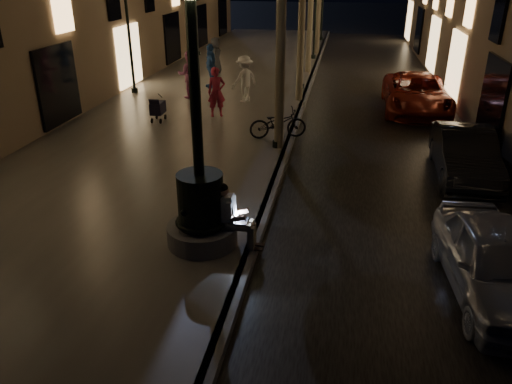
% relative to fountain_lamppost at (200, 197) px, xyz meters
% --- Properties ---
extents(ground, '(120.00, 120.00, 0.00)m').
position_rel_fountain_lamppost_xyz_m(ground, '(1.00, 13.00, -1.21)').
color(ground, black).
rests_on(ground, ground).
extents(cobble_lane, '(6.00, 45.00, 0.02)m').
position_rel_fountain_lamppost_xyz_m(cobble_lane, '(4.00, 13.00, -1.20)').
color(cobble_lane, black).
rests_on(cobble_lane, ground).
extents(promenade, '(8.00, 45.00, 0.20)m').
position_rel_fountain_lamppost_xyz_m(promenade, '(-3.00, 13.00, -1.11)').
color(promenade, '#635D57').
rests_on(promenade, ground).
extents(curb_strip, '(0.25, 45.00, 0.20)m').
position_rel_fountain_lamppost_xyz_m(curb_strip, '(1.00, 13.00, -1.11)').
color(curb_strip, '#59595B').
rests_on(curb_strip, ground).
extents(fountain_lamppost, '(1.40, 1.40, 5.21)m').
position_rel_fountain_lamppost_xyz_m(fountain_lamppost, '(0.00, 0.00, 0.00)').
color(fountain_lamppost, '#59595B').
rests_on(fountain_lamppost, promenade).
extents(seated_man_laptop, '(0.97, 0.33, 1.34)m').
position_rel_fountain_lamppost_xyz_m(seated_man_laptop, '(0.61, 0.00, -0.30)').
color(seated_man_laptop, gray).
rests_on(seated_man_laptop, promenade).
extents(lamp_curb_a, '(0.36, 0.36, 4.81)m').
position_rel_fountain_lamppost_xyz_m(lamp_curb_a, '(0.70, 6.00, 2.02)').
color(lamp_curb_a, black).
rests_on(lamp_curb_a, promenade).
extents(lamp_curb_b, '(0.36, 0.36, 4.81)m').
position_rel_fountain_lamppost_xyz_m(lamp_curb_b, '(0.70, 14.00, 2.02)').
color(lamp_curb_b, black).
rests_on(lamp_curb_b, promenade).
extents(lamp_curb_c, '(0.36, 0.36, 4.81)m').
position_rel_fountain_lamppost_xyz_m(lamp_curb_c, '(0.70, 22.00, 2.02)').
color(lamp_curb_c, black).
rests_on(lamp_curb_c, promenade).
extents(lamp_left_b, '(0.36, 0.36, 4.81)m').
position_rel_fountain_lamppost_xyz_m(lamp_left_b, '(-6.40, 12.00, 2.02)').
color(lamp_left_b, black).
rests_on(lamp_left_b, promenade).
extents(lamp_left_c, '(0.36, 0.36, 4.81)m').
position_rel_fountain_lamppost_xyz_m(lamp_left_c, '(-6.40, 22.00, 2.02)').
color(lamp_left_c, black).
rests_on(lamp_left_c, promenade).
extents(stroller, '(0.42, 0.95, 0.97)m').
position_rel_fountain_lamppost_xyz_m(stroller, '(-3.84, 7.98, -0.53)').
color(stroller, black).
rests_on(stroller, promenade).
extents(car_front, '(1.79, 3.91, 1.30)m').
position_rel_fountain_lamppost_xyz_m(car_front, '(5.38, -0.50, -0.56)').
color(car_front, '#A7A9AE').
rests_on(car_front, ground).
extents(car_second, '(1.53, 4.07, 1.33)m').
position_rel_fountain_lamppost_xyz_m(car_second, '(5.94, 5.00, -0.55)').
color(car_second, black).
rests_on(car_second, ground).
extents(car_third, '(2.45, 5.20, 1.44)m').
position_rel_fountain_lamppost_xyz_m(car_third, '(5.41, 11.63, -0.49)').
color(car_third, maroon).
rests_on(car_third, ground).
extents(pedestrian_red, '(0.77, 0.66, 1.78)m').
position_rel_fountain_lamppost_xyz_m(pedestrian_red, '(-1.94, 9.01, -0.12)').
color(pedestrian_red, '#AA223A').
rests_on(pedestrian_red, promenade).
extents(pedestrian_pink, '(1.10, 0.95, 1.93)m').
position_rel_fountain_lamppost_xyz_m(pedestrian_pink, '(-3.72, 11.52, -0.05)').
color(pedestrian_pink, '#CE6DA8').
rests_on(pedestrian_pink, promenade).
extents(pedestrian_white, '(1.30, 1.34, 1.84)m').
position_rel_fountain_lamppost_xyz_m(pedestrian_white, '(-1.36, 11.31, -0.09)').
color(pedestrian_white, white).
rests_on(pedestrian_white, promenade).
extents(pedestrian_blue, '(1.00, 1.20, 1.92)m').
position_rel_fountain_lamppost_xyz_m(pedestrian_blue, '(-3.35, 13.56, -0.05)').
color(pedestrian_blue, navy).
rests_on(pedestrian_blue, promenade).
extents(pedestrian_dark, '(0.68, 0.93, 1.76)m').
position_rel_fountain_lamppost_xyz_m(pedestrian_dark, '(-3.96, 16.91, -0.13)').
color(pedestrian_dark, '#2E2F32').
rests_on(pedestrian_dark, promenade).
extents(bicycle, '(1.95, 1.21, 0.97)m').
position_rel_fountain_lamppost_xyz_m(bicycle, '(0.60, 6.90, -0.53)').
color(bicycle, black).
rests_on(bicycle, promenade).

